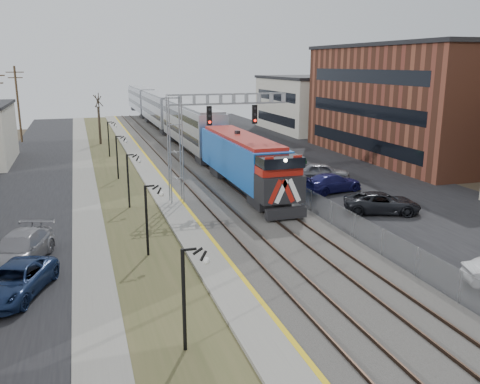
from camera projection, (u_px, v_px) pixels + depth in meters
name	position (u px, v px, depth m)	size (l,w,h in m)	color
street_west	(28.00, 193.00, 41.43)	(7.00, 120.00, 0.04)	black
sidewalk	(85.00, 189.00, 42.75)	(2.00, 120.00, 0.08)	gray
grass_median	(121.00, 186.00, 43.64)	(4.00, 120.00, 0.06)	#454A27
platform	(156.00, 183.00, 44.50)	(2.00, 120.00, 0.24)	gray
ballast_bed	(211.00, 179.00, 45.98)	(8.00, 120.00, 0.20)	#595651
parking_lot	(330.00, 172.00, 49.53)	(16.00, 120.00, 0.04)	black
platform_edge	(166.00, 181.00, 44.73)	(0.24, 120.00, 0.01)	gold
track_near	(190.00, 179.00, 45.35)	(1.58, 120.00, 0.15)	#2D2119
track_far	(227.00, 176.00, 46.38)	(1.58, 120.00, 0.15)	#2D2119
train	(168.00, 116.00, 73.97)	(3.00, 85.85, 5.33)	blue
signal_gantry	(198.00, 129.00, 37.34)	(9.00, 1.07, 8.15)	gray
lampposts	(146.00, 220.00, 27.72)	(0.14, 62.14, 4.00)	black
fence	(255.00, 169.00, 47.04)	(0.04, 120.00, 1.60)	gray
bare_trees	(14.00, 154.00, 44.04)	(12.30, 42.30, 5.95)	#382D23
car_lot_c	(382.00, 203.00, 35.71)	(2.42, 5.26, 1.46)	black
car_lot_d	(332.00, 183.00, 41.60)	(2.13, 5.24, 1.52)	navy
car_lot_e	(323.00, 172.00, 45.52)	(1.92, 4.78, 1.63)	gray
car_lot_f	(286.00, 160.00, 51.66)	(1.49, 4.28, 1.41)	#0C3E19
car_street_a	(15.00, 282.00, 22.93)	(2.36, 5.12, 1.42)	#16274E
car_street_b	(19.00, 250.00, 26.50)	(2.31, 5.67, 1.65)	gray
car_lot_g	(260.00, 147.00, 59.75)	(1.80, 4.47, 1.52)	black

